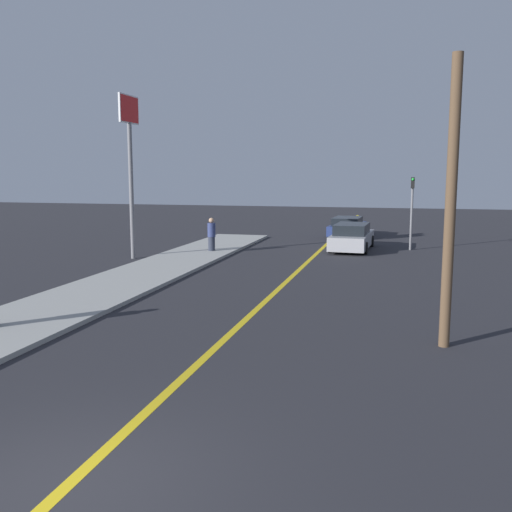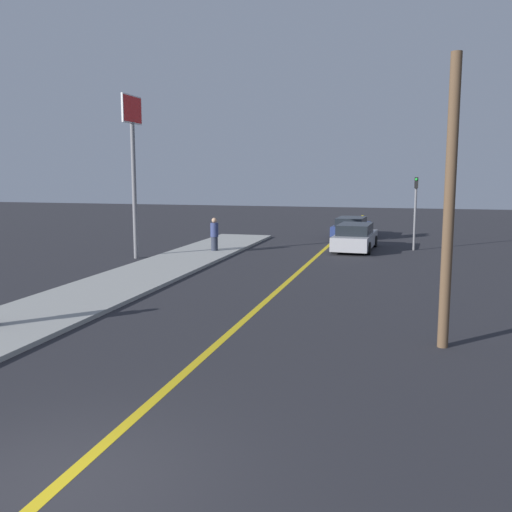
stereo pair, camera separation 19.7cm
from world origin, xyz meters
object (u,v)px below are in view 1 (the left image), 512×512
Objects in this scene: traffic_light at (412,205)px; pedestrian_mid_group at (212,234)px; car_ahead_center at (347,227)px; car_near_right_lane at (352,237)px; utility_pole at (451,204)px; roadside_sign at (130,140)px.

pedestrian_mid_group is at bearing -159.34° from traffic_light.
pedestrian_mid_group is (-5.75, -9.05, 0.32)m from car_ahead_center.
car_near_right_lane is 0.75× the size of utility_pole.
roadside_sign is at bearing -147.18° from car_near_right_lane.
pedestrian_mid_group is at bearing -119.54° from car_ahead_center.
utility_pole is (3.45, -16.01, 2.56)m from car_near_right_lane.
car_ahead_center is 0.74× the size of utility_pole.
car_ahead_center is 22.68m from utility_pole.
utility_pole reaches higher than car_near_right_lane.
pedestrian_mid_group is 10.19m from traffic_light.
traffic_light is at bearing -53.12° from car_ahead_center.
car_near_right_lane reaches higher than car_ahead_center.
roadside_sign reaches higher than car_ahead_center.
roadside_sign reaches higher than car_near_right_lane.
roadside_sign is at bearing -138.67° from pedestrian_mid_group.
traffic_light is at bearing 26.37° from roadside_sign.
utility_pole reaches higher than car_ahead_center.
car_near_right_lane is 1.02× the size of car_ahead_center.
pedestrian_mid_group reaches higher than car_near_right_lane.
car_near_right_lane is 11.90m from roadside_sign.
traffic_light is at bearing 15.04° from car_near_right_lane.
pedestrian_mid_group is 0.25× the size of utility_pole.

